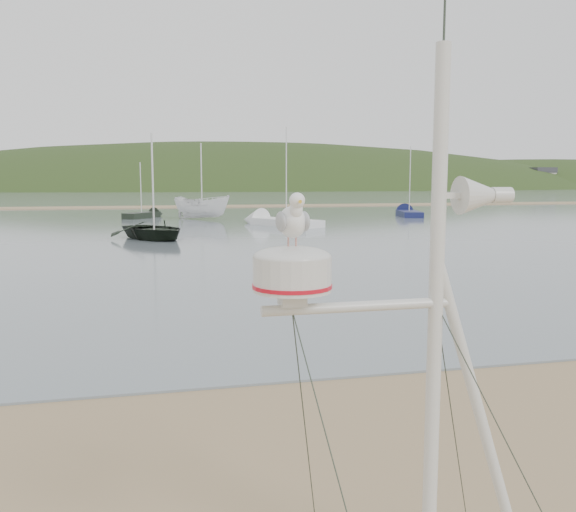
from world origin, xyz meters
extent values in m
cube|color=slate|center=(0.00, 132.00, 0.02)|extent=(560.00, 256.00, 0.04)
cube|color=#8A714F|center=(0.00, 70.00, 0.07)|extent=(560.00, 7.00, 0.07)
ellipsoid|color=#203214|center=(40.00, 235.00, -22.00)|extent=(400.00, 180.00, 80.00)
ellipsoid|color=#203214|center=(180.00, 235.00, -15.40)|extent=(300.00, 135.00, 56.00)
cube|color=beige|center=(-36.00, 196.00, 4.00)|extent=(8.40, 6.30, 8.00)
cube|color=beige|center=(-10.00, 196.00, 4.00)|extent=(8.40, 6.30, 8.00)
cube|color=beige|center=(16.00, 196.00, 4.00)|extent=(8.40, 6.30, 8.00)
cube|color=beige|center=(42.00, 196.00, 4.00)|extent=(8.40, 6.30, 8.00)
cube|color=beige|center=(68.00, 196.00, 4.00)|extent=(8.40, 6.30, 8.00)
cube|color=beige|center=(94.00, 196.00, 4.00)|extent=(8.40, 6.30, 8.00)
cube|color=beige|center=(120.00, 196.00, 4.00)|extent=(8.40, 6.30, 8.00)
cube|color=beige|center=(146.00, 196.00, 4.00)|extent=(8.40, 6.30, 8.00)
cylinder|color=silver|center=(2.26, -1.43, 2.11)|extent=(0.11, 0.11, 4.23)
cylinder|color=silver|center=(2.71, -1.43, 1.37)|extent=(0.98, 0.08, 2.77)
cylinder|color=silver|center=(1.68, -1.43, 2.43)|extent=(1.37, 0.07, 0.07)
cube|color=silver|center=(1.21, -1.43, 2.51)|extent=(0.17, 0.17, 0.10)
cylinder|color=silver|center=(1.21, -1.43, 2.67)|extent=(0.53, 0.53, 0.23)
cylinder|color=red|center=(1.21, -1.43, 2.59)|extent=(0.54, 0.54, 0.03)
ellipsoid|color=silver|center=(1.21, -1.43, 2.79)|extent=(0.53, 0.53, 0.15)
cone|color=silver|center=(2.56, -1.43, 3.19)|extent=(0.27, 0.27, 0.27)
cylinder|color=silver|center=(2.75, -1.43, 3.19)|extent=(0.15, 0.12, 0.12)
cube|color=silver|center=(2.37, -1.43, 3.19)|extent=(0.21, 0.04, 0.04)
cylinder|color=tan|center=(1.18, -1.43, 2.90)|extent=(0.01, 0.01, 0.07)
cylinder|color=tan|center=(1.23, -1.43, 2.90)|extent=(0.01, 0.01, 0.07)
ellipsoid|color=white|center=(1.21, -1.43, 3.02)|extent=(0.18, 0.29, 0.21)
ellipsoid|color=#A0A3A7|center=(1.13, -1.44, 3.03)|extent=(0.05, 0.23, 0.14)
ellipsoid|color=#A0A3A7|center=(1.29, -1.44, 3.03)|extent=(0.05, 0.23, 0.14)
cone|color=white|center=(1.21, -1.28, 3.00)|extent=(0.10, 0.08, 0.10)
ellipsoid|color=white|center=(1.21, -1.54, 3.11)|extent=(0.09, 0.09, 0.12)
sphere|color=white|center=(1.21, -1.56, 3.17)|extent=(0.10, 0.10, 0.10)
cone|color=gold|center=(1.21, -1.62, 3.16)|extent=(0.02, 0.05, 0.02)
imported|color=black|center=(0.82, 29.01, 2.56)|extent=(3.67, 2.62, 5.04)
imported|color=white|center=(5.06, 45.93, 2.67)|extent=(2.81, 2.80, 5.26)
cube|color=white|center=(10.20, 36.95, 0.29)|extent=(4.55, 6.04, 0.50)
cone|color=white|center=(8.33, 40.22, 0.29)|extent=(2.66, 2.72, 1.88)
cylinder|color=silver|center=(10.20, 36.95, 3.78)|extent=(0.08, 0.08, 6.47)
cube|color=black|center=(0.12, 48.52, 0.29)|extent=(3.29, 3.86, 0.50)
cone|color=black|center=(1.59, 50.52, 0.29)|extent=(1.80, 1.83, 1.24)
cylinder|color=silver|center=(0.12, 48.52, 2.67)|extent=(0.08, 0.08, 4.27)
cube|color=#141948|center=(23.63, 45.61, 0.29)|extent=(2.97, 5.50, 0.50)
cone|color=#141948|center=(24.49, 48.85, 0.29)|extent=(2.09, 2.21, 1.68)
cylinder|color=silver|center=(23.63, 45.61, 3.42)|extent=(0.08, 0.08, 5.77)
camera|label=1|loc=(0.25, -5.34, 3.30)|focal=38.00mm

